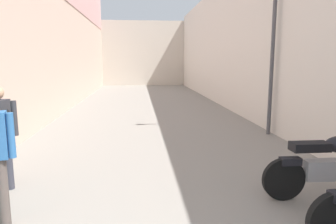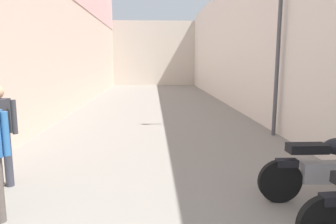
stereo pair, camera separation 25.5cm
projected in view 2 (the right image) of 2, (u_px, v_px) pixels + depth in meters
The scene contains 7 objects.
ground_plane at pixel (157, 119), 10.36m from camera, with size 40.96×40.96×0.00m, color gray.
building_left at pixel (64, 8), 11.50m from camera, with size 0.45×24.96×7.58m.
building_right at pixel (243, 42), 12.06m from camera, with size 0.45×24.96×5.26m.
building_far_end at pixel (154, 54), 25.21m from camera, with size 9.35×2.00×4.96m, color beige.
motorcycle_fourth at pixel (326, 166), 4.26m from camera, with size 1.85×0.58×1.04m.
pedestrian_further_down at pixel (0, 128), 4.70m from camera, with size 0.52×0.36×1.57m.
street_lamp at pixel (276, 20), 7.70m from camera, with size 0.79×0.18×5.01m.
Camera 2 is at (-0.13, 0.29, 1.93)m, focal length 33.37 mm.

